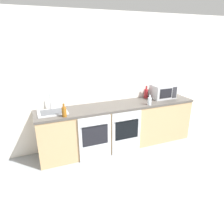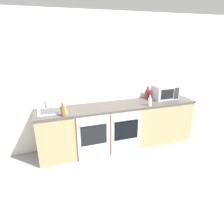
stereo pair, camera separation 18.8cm
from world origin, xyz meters
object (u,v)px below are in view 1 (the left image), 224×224
Objects in this scene: oven_left at (95,138)px; bottle_clear at (149,101)px; bottle_red at (146,93)px; microwave at (163,91)px; bottle_amber at (64,112)px; oven_right at (127,132)px; sink at (52,112)px.

oven_left is 4.23× the size of bottle_clear.
bottle_red is 0.48m from bottle_clear.
microwave is (1.68, 0.39, 0.61)m from oven_left.
bottle_clear is 0.88× the size of bottle_amber.
microwave reaches higher than bottle_clear.
oven_left is 3.73× the size of bottle_amber.
oven_right is 1.72× the size of microwave.
microwave is at bearing -22.55° from bottle_red.
oven_right is at bearing -170.88° from bottle_clear.
microwave is at bearing 20.16° from oven_right.
sink reaches higher than bottle_amber.
bottle_clear is at bearing 9.12° from oven_right.
bottle_red is (0.71, 0.53, 0.57)m from oven_right.
microwave is 2.46× the size of bottle_clear.
bottle_amber reaches higher than oven_left.
oven_right is 1.69× the size of sink.
bottle_amber is at bearing -166.37° from bottle_red.
bottle_clear is at bearing -113.20° from bottle_red.
oven_right is at bearing -143.64° from bottle_red.
bottle_clear is (1.15, 0.08, 0.54)m from oven_left.
microwave is 0.37m from bottle_red.
oven_right is 1.25m from bottle_amber.
sink is (-1.29, 0.36, 0.48)m from oven_right.
bottle_amber is (-1.12, 0.08, 0.55)m from oven_right.
bottle_red is at bearing 21.36° from oven_left.
microwave is 1.84× the size of bottle_red.
bottle_clear is (0.52, 0.08, 0.54)m from oven_right.
microwave is 0.98× the size of sink.
sink is at bearing -175.23° from bottle_red.
oven_left is 1.72× the size of microwave.
sink is at bearing 171.38° from bottle_clear.
microwave is 2.34m from sink.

